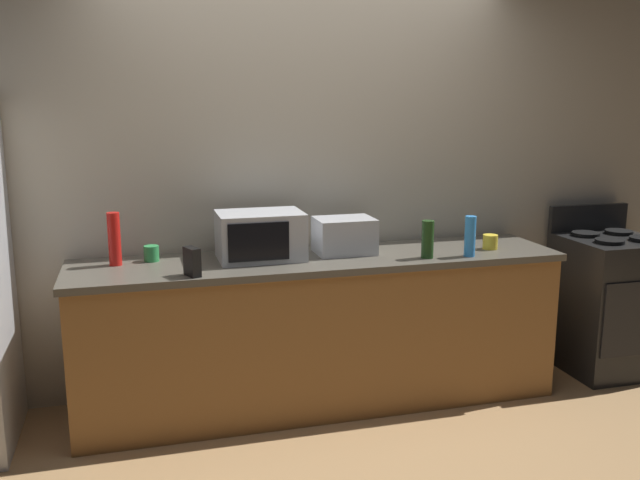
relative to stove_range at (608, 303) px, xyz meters
name	(u,v)px	position (x,y,z in m)	size (l,w,h in m)	color
ground_plane	(339,432)	(-2.00, -0.40, -0.46)	(8.00, 8.00, 0.00)	#A87F51
back_wall	(302,172)	(-2.00, 0.41, 0.89)	(6.40, 0.10, 2.70)	#B2A893
counter_run	(320,331)	(-2.00, 0.00, -0.01)	(2.84, 0.64, 0.90)	brown
stove_range	(608,303)	(0.00, 0.00, 0.00)	(0.60, 0.61, 1.08)	black
microwave	(260,236)	(-2.34, 0.05, 0.57)	(0.48, 0.35, 0.27)	#B7BABF
toaster_oven	(344,236)	(-1.83, 0.06, 0.54)	(0.34, 0.26, 0.21)	#B7BABF
cordless_phone	(192,262)	(-2.75, -0.24, 0.51)	(0.05, 0.11, 0.15)	black
bottle_hot_sauce	(114,239)	(-3.14, 0.11, 0.59)	(0.07, 0.07, 0.29)	red
bottle_spray_cleaner	(470,236)	(-1.16, -0.21, 0.56)	(0.06, 0.06, 0.24)	#338CE5
bottle_wine	(428,239)	(-1.41, -0.19, 0.55)	(0.07, 0.07, 0.22)	#1E3F19
mug_yellow	(490,242)	(-0.95, -0.07, 0.48)	(0.09, 0.09, 0.09)	yellow
mug_green	(151,253)	(-2.94, 0.15, 0.48)	(0.08, 0.08, 0.09)	#2D8C47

